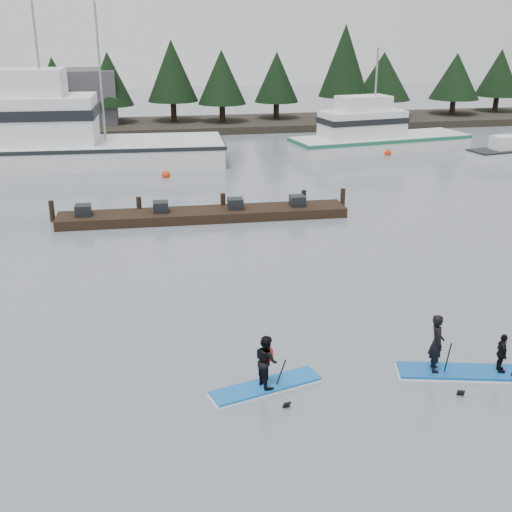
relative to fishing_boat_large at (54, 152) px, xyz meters
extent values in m
plane|color=slate|center=(8.92, -28.35, -0.87)|extent=(160.00, 160.00, 0.00)
cube|color=#2D281E|center=(8.92, 13.65, -0.57)|extent=(70.00, 8.00, 0.60)
cube|color=#4C4C51|center=(-5.08, 15.65, 1.63)|extent=(18.00, 6.00, 5.00)
cube|color=silver|center=(0.63, -0.03, -0.74)|extent=(20.66, 6.77, 2.72)
cube|color=white|center=(-1.81, 0.10, 2.09)|extent=(9.38, 4.57, 2.94)
cylinder|color=gray|center=(-0.38, 0.02, 4.86)|extent=(0.14, 0.14, 8.48)
cube|color=silver|center=(22.67, 1.05, -0.78)|extent=(13.43, 5.72, 1.86)
cube|color=white|center=(21.13, 0.80, 1.08)|extent=(6.20, 3.57, 1.86)
cylinder|color=gray|center=(22.03, 0.94, 3.19)|extent=(0.14, 0.14, 6.09)
cube|color=black|center=(8.05, -13.95, -0.65)|extent=(13.52, 2.18, 0.45)
sphere|color=red|center=(22.50, -0.80, -0.87)|extent=(0.54, 0.54, 0.54)
sphere|color=red|center=(6.83, -4.78, -0.87)|extent=(0.51, 0.51, 0.51)
sphere|color=red|center=(-2.48, -1.94, -0.87)|extent=(0.51, 0.51, 0.51)
cube|color=#125FB1|center=(7.87, -29.07, -0.82)|extent=(2.97, 1.45, 0.11)
imported|color=black|center=(7.87, -29.07, -0.08)|extent=(0.68, 0.78, 1.37)
cube|color=#FE3315|center=(7.87, -29.07, 0.08)|extent=(0.34, 0.27, 0.32)
cylinder|color=black|center=(8.17, -29.21, -0.54)|extent=(0.15, 0.90, 1.53)
cube|color=#1152A3|center=(13.14, -29.41, -0.81)|extent=(3.55, 1.62, 0.12)
imported|color=black|center=(12.37, -29.21, 0.04)|extent=(0.51, 0.65, 1.58)
cylinder|color=black|center=(12.56, -29.49, -0.41)|extent=(0.39, 0.89, 1.60)
imported|color=black|center=(14.02, -29.62, -0.21)|extent=(0.41, 0.67, 1.07)
cylinder|color=black|center=(14.21, -29.90, -0.68)|extent=(0.35, 0.80, 1.43)
camera|label=1|loc=(4.91, -42.90, 7.87)|focal=45.00mm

